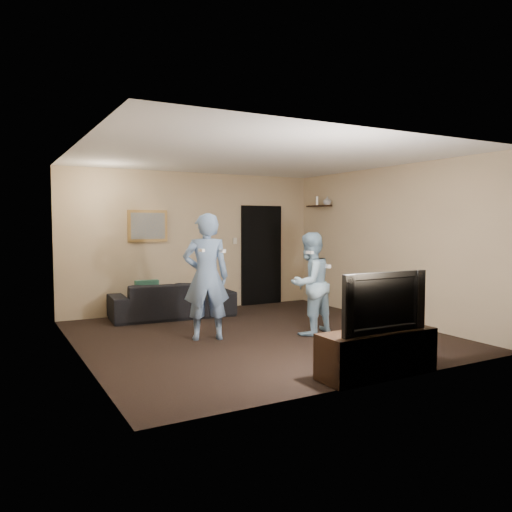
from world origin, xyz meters
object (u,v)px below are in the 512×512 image
sofa (172,300)px  wii_player_right (310,284)px  tv_console (377,353)px  wii_player_left (206,277)px  television (378,301)px

sofa → wii_player_right: size_ratio=1.40×
tv_console → wii_player_left: (-0.94, 2.46, 0.64)m
sofa → television: 4.39m
television → tv_console: bearing=179.6°
wii_player_left → wii_player_right: 1.54m
sofa → television: size_ratio=1.90×
television → wii_player_right: (0.53, 2.02, -0.06)m
tv_console → wii_player_right: wii_player_right is taller
wii_player_right → tv_console: bearing=-104.6°
sofa → wii_player_right: wii_player_right is taller
sofa → wii_player_right: (1.34, -2.26, 0.45)m
television → wii_player_right: wii_player_right is taller
sofa → wii_player_left: size_ratio=1.19×
sofa → television: (0.81, -4.29, 0.51)m
wii_player_right → wii_player_left: bearing=163.3°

